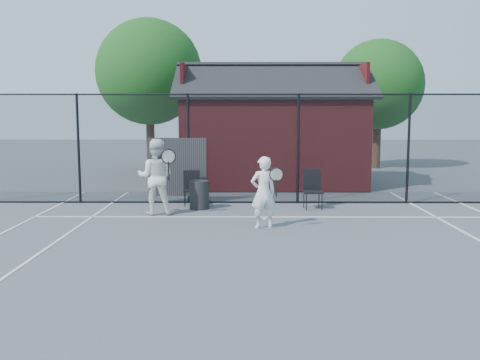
{
  "coord_description": "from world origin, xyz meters",
  "views": [
    {
      "loc": [
        -0.5,
        -9.55,
        2.48
      ],
      "look_at": [
        -0.56,
        1.37,
        1.1
      ],
      "focal_mm": 40.0,
      "sensor_mm": 36.0,
      "label": 1
    }
  ],
  "objects_px": {
    "player_back": "(156,177)",
    "chair_right": "(313,190)",
    "player_front": "(263,192)",
    "chair_left": "(192,189)",
    "clubhouse": "(272,138)",
    "waste_bin": "(199,195)"
  },
  "relations": [
    {
      "from": "player_front",
      "to": "chair_left",
      "type": "bearing_deg",
      "value": 123.12
    },
    {
      "from": "chair_right",
      "to": "waste_bin",
      "type": "xyz_separation_m",
      "value": [
        -2.94,
        0.0,
        -0.13
      ]
    },
    {
      "from": "clubhouse",
      "to": "chair_right",
      "type": "distance_m",
      "value": 5.09
    },
    {
      "from": "clubhouse",
      "to": "player_back",
      "type": "distance_m",
      "value": 6.48
    },
    {
      "from": "clubhouse",
      "to": "chair_right",
      "type": "relative_size",
      "value": 6.49
    },
    {
      "from": "clubhouse",
      "to": "chair_right",
      "type": "xyz_separation_m",
      "value": [
        0.81,
        -4.9,
        -1.11
      ]
    },
    {
      "from": "player_back",
      "to": "chair_right",
      "type": "bearing_deg",
      "value": 10.48
    },
    {
      "from": "player_front",
      "to": "chair_left",
      "type": "height_order",
      "value": "player_front"
    },
    {
      "from": "player_back",
      "to": "player_front",
      "type": "bearing_deg",
      "value": -31.22
    },
    {
      "from": "player_back",
      "to": "waste_bin",
      "type": "height_order",
      "value": "player_back"
    },
    {
      "from": "chair_left",
      "to": "chair_right",
      "type": "distance_m",
      "value": 3.23
    },
    {
      "from": "clubhouse",
      "to": "player_back",
      "type": "xyz_separation_m",
      "value": [
        -3.14,
        -5.63,
        -0.68
      ]
    },
    {
      "from": "clubhouse",
      "to": "waste_bin",
      "type": "xyz_separation_m",
      "value": [
        -2.14,
        -4.9,
        -1.24
      ]
    },
    {
      "from": "player_front",
      "to": "waste_bin",
      "type": "height_order",
      "value": "player_front"
    },
    {
      "from": "clubhouse",
      "to": "chair_right",
      "type": "bearing_deg",
      "value": -80.67
    },
    {
      "from": "chair_right",
      "to": "chair_left",
      "type": "bearing_deg",
      "value": 168.11
    },
    {
      "from": "player_front",
      "to": "chair_right",
      "type": "height_order",
      "value": "player_front"
    },
    {
      "from": "player_back",
      "to": "chair_left",
      "type": "bearing_deg",
      "value": 58.52
    },
    {
      "from": "player_back",
      "to": "waste_bin",
      "type": "bearing_deg",
      "value": 36.11
    },
    {
      "from": "player_front",
      "to": "waste_bin",
      "type": "bearing_deg",
      "value": 124.49
    },
    {
      "from": "player_back",
      "to": "chair_left",
      "type": "xyz_separation_m",
      "value": [
        0.75,
        1.23,
        -0.47
      ]
    },
    {
      "from": "chair_right",
      "to": "waste_bin",
      "type": "relative_size",
      "value": 1.36
    }
  ]
}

